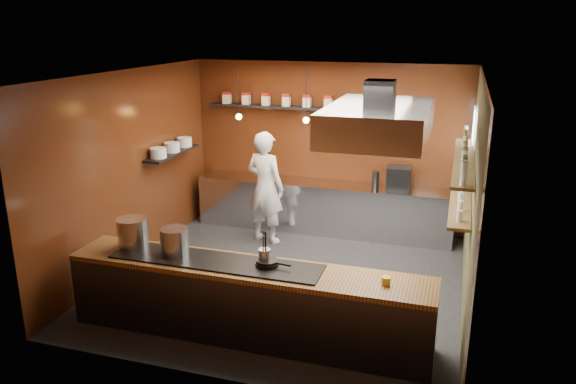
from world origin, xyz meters
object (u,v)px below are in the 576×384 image
at_px(espresso_machine, 399,178).
at_px(stockpot_small, 174,241).
at_px(extractor_hood, 379,121).
at_px(stockpot_large, 133,232).
at_px(chef, 265,187).

bearing_deg(espresso_machine, stockpot_small, -123.87).
bearing_deg(espresso_machine, extractor_hood, -92.84).
height_order(stockpot_large, espresso_machine, stockpot_large).
distance_m(stockpot_small, espresso_machine, 4.37).
relative_size(stockpot_large, chef, 0.20).
relative_size(extractor_hood, stockpot_small, 5.81).
bearing_deg(chef, stockpot_large, 91.42).
height_order(espresso_machine, chef, chef).
xyz_separation_m(stockpot_large, stockpot_small, (0.61, -0.05, -0.02)).
distance_m(extractor_hood, chef, 3.18).
relative_size(stockpot_small, chef, 0.18).
bearing_deg(stockpot_large, espresso_machine, 51.74).
height_order(extractor_hood, stockpot_large, extractor_hood).
relative_size(extractor_hood, espresso_machine, 5.00).
distance_m(extractor_hood, espresso_machine, 2.93).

